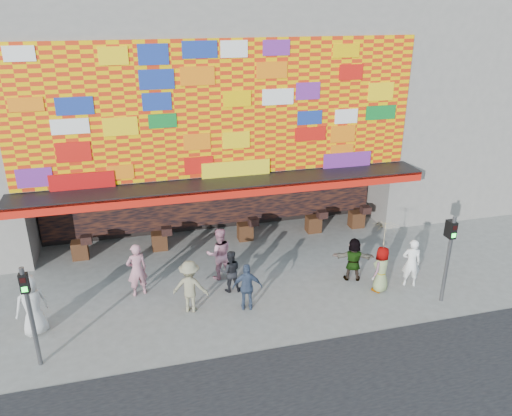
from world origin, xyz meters
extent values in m
plane|color=slate|center=(0.00, 0.00, 0.00)|extent=(90.00, 90.00, 0.00)
cube|color=gray|center=(0.00, 8.00, 6.50)|extent=(15.00, 8.00, 7.00)
cube|color=black|center=(0.00, 9.00, 1.50)|extent=(15.00, 6.00, 3.00)
cube|color=gray|center=(-7.30, 5.00, 1.50)|extent=(0.40, 2.00, 3.00)
cube|color=gray|center=(7.30, 5.00, 1.50)|extent=(0.40, 2.00, 3.00)
cube|color=black|center=(0.00, 3.40, 3.00)|extent=(15.20, 1.60, 0.12)
cube|color=red|center=(0.00, 2.62, 2.85)|extent=(15.20, 0.04, 0.35)
cube|color=#F1B000|center=(0.00, 3.96, 5.55)|extent=(14.80, 0.08, 4.90)
cube|color=black|center=(0.00, 5.85, 1.55)|extent=(14.00, 0.25, 2.50)
cube|color=gray|center=(13.00, 8.00, 6.00)|extent=(11.00, 8.00, 12.00)
cylinder|color=#59595B|center=(-6.20, -1.50, 1.50)|extent=(0.12, 0.12, 3.00)
cube|color=black|center=(-6.20, -1.50, 2.55)|extent=(0.22, 0.18, 0.55)
cube|color=black|center=(-6.20, -1.59, 2.68)|extent=(0.14, 0.02, 0.14)
cube|color=#19E533|center=(-6.20, -1.59, 2.42)|extent=(0.14, 0.02, 0.14)
cylinder|color=#59595B|center=(6.20, -1.50, 1.50)|extent=(0.12, 0.12, 3.00)
cube|color=black|center=(6.20, -1.50, 2.55)|extent=(0.22, 0.18, 0.55)
cube|color=black|center=(6.20, -1.59, 2.68)|extent=(0.14, 0.02, 0.14)
cube|color=#19E533|center=(6.20, -1.59, 2.42)|extent=(0.14, 0.02, 0.14)
imported|color=beige|center=(-6.49, 0.03, 0.96)|extent=(1.12, 0.97, 1.93)
imported|color=#B97887|center=(-3.44, 1.42, 0.93)|extent=(0.77, 0.61, 1.87)
imported|color=black|center=(-0.41, 0.87, 0.75)|extent=(0.79, 0.65, 1.49)
imported|color=gray|center=(-1.87, 0.02, 0.87)|extent=(1.28, 0.99, 1.75)
imported|color=#384762|center=(-0.11, -0.35, 0.80)|extent=(1.00, 0.57, 1.61)
imported|color=gray|center=(3.93, 0.51, 0.79)|extent=(1.54, 0.92, 1.58)
imported|color=gray|center=(4.52, -0.40, 0.81)|extent=(0.95, 0.87, 1.63)
imported|color=white|center=(5.68, -0.34, 0.87)|extent=(0.73, 0.60, 1.74)
imported|color=#C27D93|center=(-0.59, 1.82, 0.95)|extent=(0.93, 0.73, 1.91)
imported|color=#F5E29A|center=(4.52, -0.40, 2.12)|extent=(1.12, 1.13, 0.84)
cylinder|color=#4C3326|center=(4.52, -0.40, 1.25)|extent=(0.02, 0.02, 1.00)
camera|label=1|loc=(-3.28, -13.55, 9.14)|focal=35.00mm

